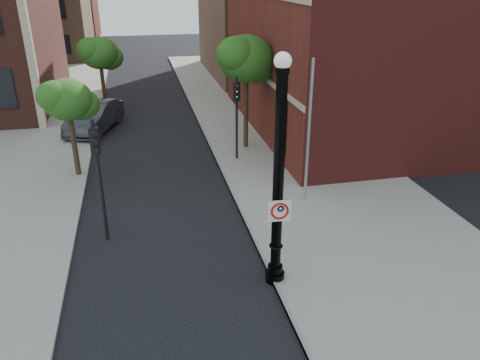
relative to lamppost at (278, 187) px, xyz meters
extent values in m
plane|color=black|center=(-2.12, -0.08, -3.12)|extent=(120.00, 120.00, 0.00)
cube|color=gray|center=(3.88, 9.92, -3.06)|extent=(8.00, 60.00, 0.12)
cube|color=gray|center=(-11.12, 17.92, -3.06)|extent=(10.00, 50.00, 0.12)
cube|color=gray|center=(-0.07, 9.92, -3.05)|extent=(0.10, 60.00, 0.14)
cube|color=maroon|center=(13.88, 13.92, 2.88)|extent=(22.00, 16.00, 12.00)
cube|color=black|center=(2.84, 8.92, -1.12)|extent=(0.08, 1.40, 2.40)
cube|color=#B4AB8B|center=(2.85, 13.92, 0.38)|extent=(0.06, 16.00, 0.25)
cube|color=#B4AB8B|center=(-9.12, 16.92, 3.88)|extent=(0.40, 0.40, 14.00)
cube|color=maroon|center=(-14.12, 57.92, 1.88)|extent=(12.00, 12.00, 10.00)
cylinder|color=black|center=(0.00, 0.00, -2.97)|extent=(0.57, 0.57, 0.31)
cylinder|color=black|center=(0.00, 0.00, -2.71)|extent=(0.45, 0.45, 0.26)
cylinder|color=black|center=(0.00, 0.00, 0.15)|extent=(0.31, 0.31, 5.92)
torus|color=black|center=(0.00, 0.00, -1.90)|extent=(0.41, 0.41, 0.06)
cylinder|color=black|center=(0.00, 0.00, 3.19)|extent=(0.37, 0.37, 0.15)
sphere|color=silver|center=(0.00, 0.00, 3.41)|extent=(0.45, 0.45, 0.45)
cube|color=white|center=(0.01, -0.17, -0.66)|extent=(0.65, 0.07, 0.65)
cube|color=black|center=(0.01, -0.17, -0.36)|extent=(0.65, 0.05, 0.05)
cube|color=black|center=(0.01, -0.17, -0.96)|extent=(0.65, 0.05, 0.05)
cube|color=black|center=(-0.28, -0.15, -0.66)|extent=(0.05, 0.01, 0.65)
cube|color=black|center=(0.31, -0.19, -0.66)|extent=(0.05, 0.01, 0.65)
torus|color=#BA0F07|center=(0.01, -0.17, -0.66)|extent=(0.52, 0.10, 0.52)
cube|color=#BA0F07|center=(0.01, -0.17, -0.66)|extent=(0.37, 0.04, 0.37)
cube|color=black|center=(-0.05, -0.17, -0.66)|extent=(0.06, 0.01, 0.30)
torus|color=black|center=(0.04, -0.17, -0.59)|extent=(0.21, 0.08, 0.20)
cylinder|color=black|center=(0.01, -0.17, -0.37)|extent=(0.03, 0.02, 0.03)
imported|color=#2F2F34|center=(-6.13, 16.09, -2.28)|extent=(3.33, 5.40, 1.68)
cylinder|color=black|center=(-5.02, 3.55, -0.95)|extent=(0.13, 0.13, 4.33)
cube|color=black|center=(-5.02, 3.55, 0.49)|extent=(0.30, 0.28, 0.90)
sphere|color=#E50505|center=(-5.00, 3.40, 0.81)|extent=(0.16, 0.16, 0.16)
sphere|color=#FF8C00|center=(-5.00, 3.40, 0.54)|extent=(0.16, 0.16, 0.16)
sphere|color=#00E519|center=(-5.00, 3.40, 0.27)|extent=(0.16, 0.16, 0.16)
cylinder|color=black|center=(0.92, 9.78, -1.06)|extent=(0.12, 0.12, 4.12)
cube|color=black|center=(0.92, 9.78, 0.31)|extent=(0.33, 0.32, 0.86)
sphere|color=#E50505|center=(0.86, 9.65, 0.61)|extent=(0.15, 0.15, 0.15)
sphere|color=#FF8C00|center=(0.86, 9.65, 0.35)|extent=(0.15, 0.15, 0.15)
sphere|color=#00E519|center=(0.86, 9.65, 0.10)|extent=(0.15, 0.15, 0.15)
cylinder|color=#999999|center=(2.68, 4.87, -0.26)|extent=(0.11, 0.11, 5.71)
cylinder|color=#302113|center=(-6.50, 9.42, -1.46)|extent=(0.24, 0.24, 3.31)
ellipsoid|color=#1E4913|center=(-6.50, 9.42, 0.43)|extent=(2.08, 2.08, 1.77)
ellipsoid|color=#1E4913|center=(-6.02, 9.80, 0.10)|extent=(1.61, 1.61, 1.37)
ellipsoid|color=#1E4913|center=(-6.92, 9.14, 0.67)|extent=(1.51, 1.51, 1.29)
cylinder|color=#302113|center=(-5.65, 19.32, -1.29)|extent=(0.24, 0.24, 3.66)
ellipsoid|color=#1E4913|center=(-5.65, 19.32, 0.80)|extent=(2.30, 2.30, 1.95)
ellipsoid|color=#1E4913|center=(-5.13, 19.74, 0.44)|extent=(1.78, 1.78, 1.51)
ellipsoid|color=#1E4913|center=(-6.12, 19.01, 1.06)|extent=(1.67, 1.67, 1.42)
cylinder|color=#302113|center=(1.73, 11.34, -0.97)|extent=(0.24, 0.24, 4.31)
ellipsoid|color=#1E4913|center=(1.73, 11.34, 1.49)|extent=(2.71, 2.71, 2.30)
ellipsoid|color=#1E4913|center=(2.34, 11.83, 1.06)|extent=(2.09, 2.09, 1.78)
ellipsoid|color=#1E4913|center=(1.18, 10.97, 1.80)|extent=(1.97, 1.97, 1.67)
camera|label=1|loc=(-3.52, -11.13, 5.44)|focal=35.00mm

